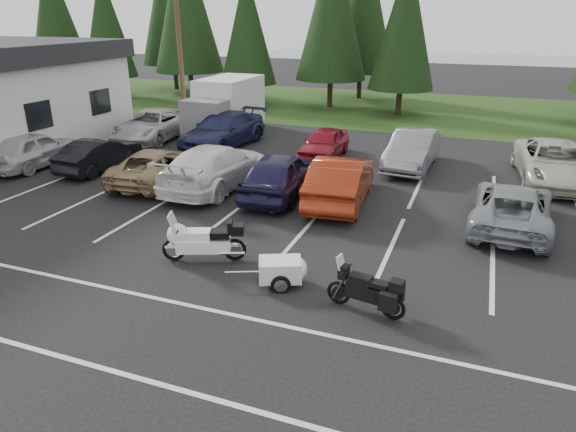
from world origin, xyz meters
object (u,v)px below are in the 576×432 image
(utility_pole, at_px, (179,43))
(car_far_4, at_px, (555,163))
(car_near_1, at_px, (99,154))
(car_far_3, at_px, (413,150))
(car_near_0, at_px, (35,149))
(car_near_6, at_px, (512,207))
(box_truck, at_px, (221,107))
(car_near_2, at_px, (158,166))
(car_near_4, at_px, (280,174))
(adventure_motorcycle, at_px, (366,287))
(car_far_0, at_px, (152,125))
(cargo_trailer, at_px, (280,272))
(car_far_2, at_px, (324,143))
(touring_motorcycle, at_px, (203,237))
(car_near_5, at_px, (341,180))
(car_near_3, at_px, (216,167))
(car_far_1, at_px, (223,130))

(utility_pole, xyz_separation_m, car_far_4, (18.01, -2.49, -3.92))
(car_near_1, bearing_deg, car_far_3, -156.63)
(car_near_0, xyz_separation_m, car_near_6, (18.90, -0.06, -0.08))
(box_truck, bearing_deg, car_near_2, -78.99)
(box_truck, bearing_deg, car_near_4, -51.18)
(utility_pole, height_order, car_far_3, utility_pole)
(adventure_motorcycle, bearing_deg, box_truck, 136.76)
(car_near_6, relative_size, adventure_motorcycle, 2.40)
(car_near_2, xyz_separation_m, car_far_0, (-4.42, 6.04, 0.10))
(car_near_1, distance_m, car_far_4, 18.31)
(cargo_trailer, xyz_separation_m, adventure_motorcycle, (2.19, -0.45, 0.28))
(utility_pole, height_order, car_near_6, utility_pole)
(car_far_2, relative_size, cargo_trailer, 2.65)
(car_near_6, height_order, car_far_4, car_far_4)
(touring_motorcycle, bearing_deg, car_far_3, 49.04)
(box_truck, xyz_separation_m, adventure_motorcycle, (11.24, -14.81, -0.83))
(car_near_6, xyz_separation_m, adventure_motorcycle, (-3.11, -6.31, -0.06))
(car_far_4, xyz_separation_m, touring_motorcycle, (-9.35, -10.86, -0.09))
(car_near_0, height_order, car_near_5, car_near_5)
(car_far_4, xyz_separation_m, cargo_trailer, (-6.97, -11.37, -0.43))
(car_near_4, height_order, car_near_6, car_near_4)
(car_far_4, xyz_separation_m, adventure_motorcycle, (-4.78, -11.82, -0.16))
(utility_pole, bearing_deg, car_far_2, -14.20)
(car_near_2, height_order, adventure_motorcycle, car_near_2)
(car_near_1, xyz_separation_m, car_far_4, (17.64, 4.91, 0.11))
(box_truck, relative_size, car_far_0, 1.02)
(car_near_2, xyz_separation_m, car_far_3, (8.91, 5.55, 0.11))
(car_near_4, relative_size, car_far_3, 1.00)
(car_far_0, xyz_separation_m, car_far_4, (18.79, -0.56, 0.01))
(car_near_1, distance_m, car_far_0, 5.59)
(car_near_4, relative_size, car_far_4, 0.85)
(car_far_3, bearing_deg, car_near_2, -145.15)
(box_truck, bearing_deg, car_near_3, -63.93)
(car_near_0, relative_size, touring_motorcycle, 1.80)
(adventure_motorcycle, bearing_deg, car_far_2, 120.52)
(car_far_2, bearing_deg, adventure_motorcycle, -68.71)
(car_near_3, relative_size, car_far_2, 1.44)
(touring_motorcycle, xyz_separation_m, cargo_trailer, (2.38, -0.52, -0.34))
(car_near_3, distance_m, car_far_2, 6.12)
(car_near_2, bearing_deg, car_near_6, 174.69)
(car_near_5, distance_m, adventure_motorcycle, 7.08)
(car_near_3, xyz_separation_m, cargo_trailer, (5.02, -6.13, -0.48))
(utility_pole, relative_size, car_near_4, 1.91)
(car_far_4, bearing_deg, car_near_2, -163.95)
(car_far_4, height_order, touring_motorcycle, car_far_4)
(car_near_5, height_order, car_near_6, car_near_5)
(car_near_2, bearing_deg, car_near_5, 177.38)
(car_near_0, distance_m, car_far_1, 8.39)
(utility_pole, xyz_separation_m, car_far_2, (8.59, -2.17, -4.03))
(touring_motorcycle, bearing_deg, car_near_6, 13.47)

